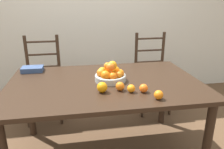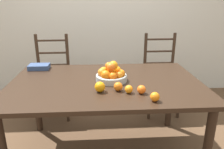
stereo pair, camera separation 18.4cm
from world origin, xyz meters
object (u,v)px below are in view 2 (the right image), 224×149
orange_loose_0 (155,97)px  chair_left (53,79)px  orange_loose_2 (129,89)px  orange_loose_4 (141,89)px  fruit_bowl (111,75)px  chair_right (161,77)px  book_stack (39,67)px  orange_loose_3 (118,87)px  orange_loose_1 (100,87)px

orange_loose_0 → chair_left: size_ratio=0.07×
orange_loose_2 → orange_loose_4: (0.10, -0.02, 0.00)m
fruit_bowl → chair_right: (0.70, 0.83, -0.33)m
orange_loose_0 → orange_loose_4: size_ratio=1.01×
orange_loose_2 → book_stack: size_ratio=0.30×
orange_loose_0 → orange_loose_3: 0.32m
orange_loose_2 → orange_loose_4: 0.10m
fruit_bowl → orange_loose_3: bearing=-79.5°
orange_loose_0 → chair_right: (0.42, 1.27, -0.31)m
fruit_bowl → book_stack: (-0.73, 0.39, -0.03)m
book_stack → orange_loose_1: bearing=-45.4°
orange_loose_1 → chair_right: 1.38m
fruit_bowl → chair_right: chair_right is taller
orange_loose_2 → book_stack: (-0.85, 0.67, -0.01)m
orange_loose_1 → chair_left: (-0.60, 1.07, -0.32)m
chair_left → chair_right: (1.40, 0.00, 0.00)m
fruit_bowl → orange_loose_4: fruit_bowl is taller
orange_loose_3 → book_stack: bearing=141.1°
fruit_bowl → orange_loose_2: fruit_bowl is taller
orange_loose_2 → orange_loose_3: size_ratio=0.88×
orange_loose_2 → orange_loose_3: (-0.08, 0.05, 0.00)m
orange_loose_2 → chair_left: 1.41m
orange_loose_3 → book_stack: orange_loose_3 is taller
fruit_bowl → chair_left: bearing=130.0°
orange_loose_1 → book_stack: orange_loose_1 is taller
orange_loose_0 → orange_loose_3: bearing=139.9°
chair_left → chair_right: same height
orange_loose_3 → chair_right: bearing=58.1°
orange_loose_2 → chair_right: 1.29m
orange_loose_0 → orange_loose_4: bearing=116.6°
fruit_bowl → book_stack: 0.83m
orange_loose_0 → book_stack: 1.31m
orange_loose_2 → chair_right: chair_right is taller
chair_left → orange_loose_3: bearing=-56.0°
orange_loose_4 → book_stack: bearing=143.9°
orange_loose_1 → chair_left: size_ratio=0.08×
orange_loose_3 → orange_loose_4: 0.19m
orange_loose_0 → book_stack: size_ratio=0.33×
orange_loose_4 → chair_left: chair_left is taller
chair_left → chair_right: 1.40m
orange_loose_4 → book_stack: 1.17m
chair_left → book_stack: (-0.03, -0.44, 0.30)m
orange_loose_4 → orange_loose_0: bearing=-63.4°
chair_left → chair_right: size_ratio=1.00×
orange_loose_4 → book_stack: orange_loose_4 is taller
orange_loose_2 → orange_loose_4: size_ratio=0.94×
orange_loose_2 → chair_left: size_ratio=0.06×
fruit_bowl → orange_loose_4: size_ratio=4.15×
orange_loose_1 → chair_right: (0.80, 1.07, -0.32)m
orange_loose_0 → chair_right: 1.37m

